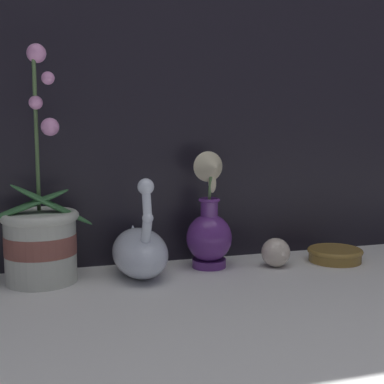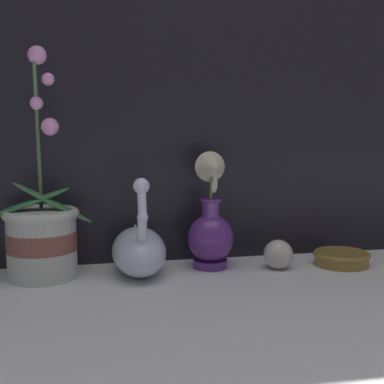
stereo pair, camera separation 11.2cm
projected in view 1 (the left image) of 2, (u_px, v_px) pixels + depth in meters
The scene contains 7 objects.
ground_plane at pixel (219, 283), 1.11m from camera, with size 2.80×2.80×0.00m, color silver.
window_backdrop at pixel (189, 7), 1.24m from camera, with size 2.80×0.03×1.20m.
orchid_potted_plant at pixel (41, 237), 1.11m from camera, with size 0.23×0.16×0.49m.
swan_figurine at pixel (140, 250), 1.16m from camera, with size 0.12×0.21×0.22m.
blue_vase at pixel (210, 227), 1.22m from camera, with size 0.11×0.11×0.27m.
glass_sphere at pixel (276, 252), 1.24m from camera, with size 0.07×0.07×0.07m.
amber_dish at pixel (335, 254), 1.29m from camera, with size 0.13×0.13×0.03m.
Camera 1 is at (-0.36, -1.02, 0.34)m, focal length 50.00 mm.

